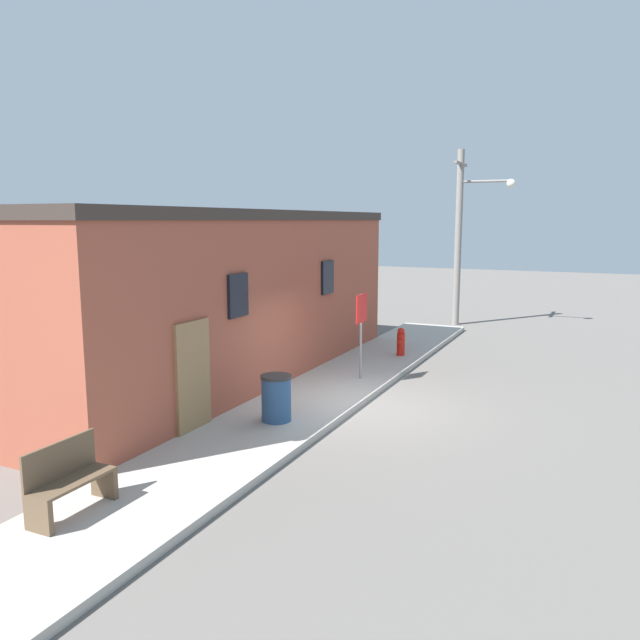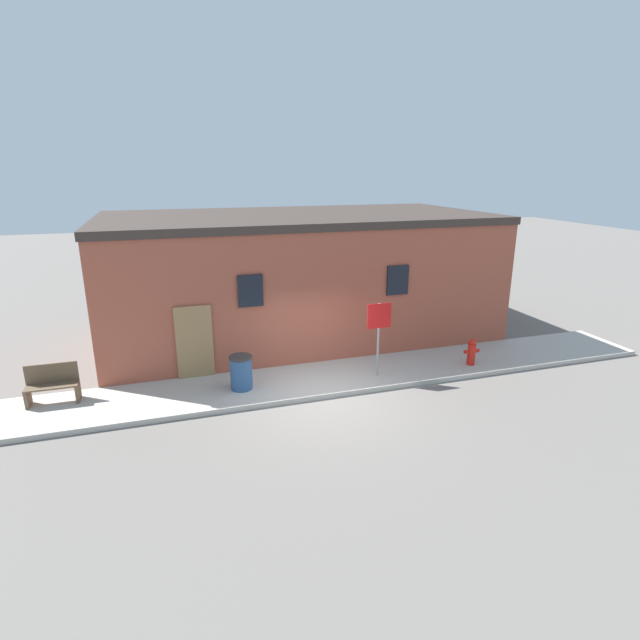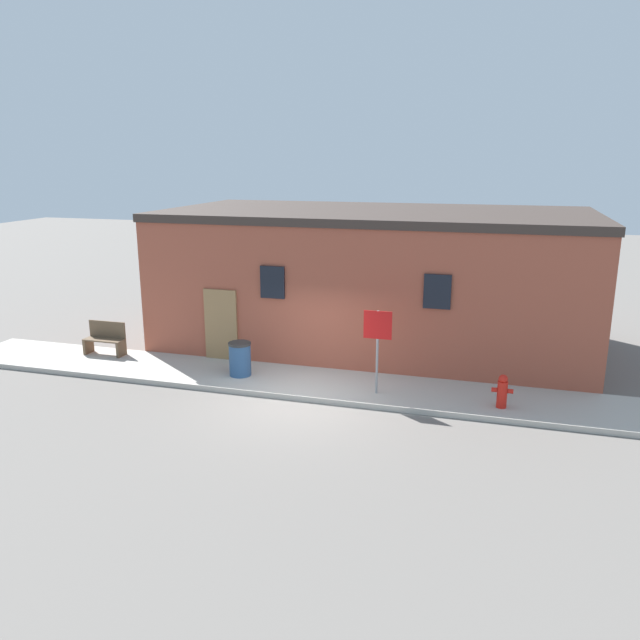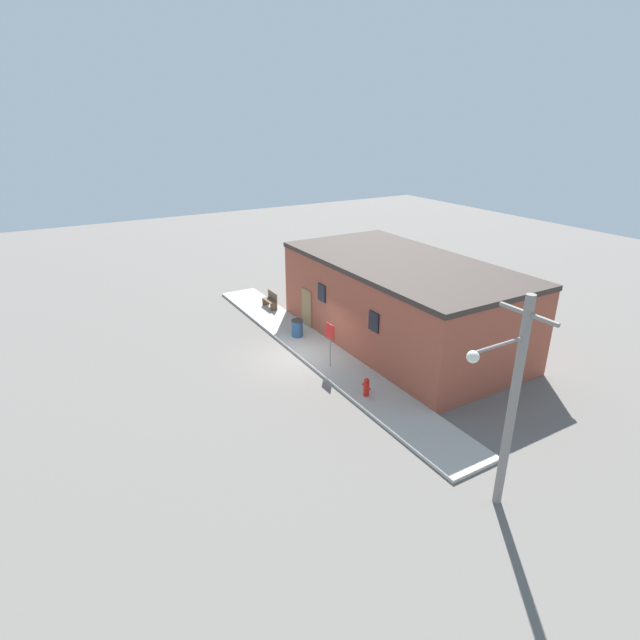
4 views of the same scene
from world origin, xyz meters
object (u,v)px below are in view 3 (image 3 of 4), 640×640
at_px(fire_hydrant, 502,391).
at_px(bench, 105,339).
at_px(stop_sign, 378,336).
at_px(trash_bin, 240,359).

distance_m(fire_hydrant, bench, 11.43).
xyz_separation_m(stop_sign, bench, (-8.39, 0.93, -1.04)).
relative_size(fire_hydrant, stop_sign, 0.38).
relative_size(fire_hydrant, trash_bin, 0.89).
xyz_separation_m(bench, trash_bin, (4.60, -0.63, 0.01)).
height_order(fire_hydrant, trash_bin, trash_bin).
height_order(fire_hydrant, bench, bench).
height_order(fire_hydrant, stop_sign, stop_sign).
bearing_deg(bench, trash_bin, -7.75).
distance_m(stop_sign, trash_bin, 3.93).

